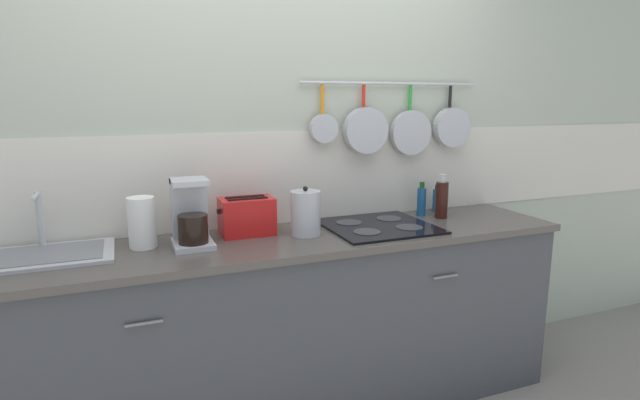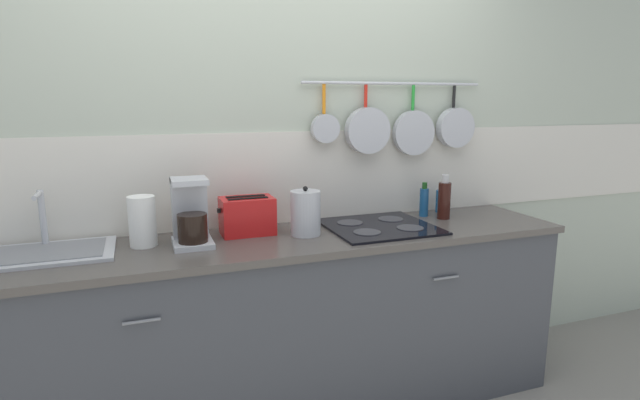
% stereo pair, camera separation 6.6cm
% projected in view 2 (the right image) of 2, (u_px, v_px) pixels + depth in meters
% --- Properties ---
extents(wall_back, '(7.20, 0.14, 2.60)m').
position_uv_depth(wall_back, '(273.00, 157.00, 2.62)').
color(wall_back, '#B2BCA8').
rests_on(wall_back, ground_plane).
extents(cabinet_base, '(2.77, 0.56, 0.89)m').
position_uv_depth(cabinet_base, '(292.00, 331.00, 2.48)').
color(cabinet_base, '#3F4247').
rests_on(cabinet_base, ground_plane).
extents(countertop, '(2.81, 0.58, 0.03)m').
position_uv_depth(countertop, '(291.00, 241.00, 2.39)').
color(countertop, '#4C4742').
rests_on(countertop, cabinet_base).
extents(sink_basin, '(0.58, 0.37, 0.26)m').
position_uv_depth(sink_basin, '(41.00, 251.00, 2.10)').
color(sink_basin, '#B7BABF').
rests_on(sink_basin, countertop).
extents(paper_towel_roll, '(0.12, 0.12, 0.23)m').
position_uv_depth(paper_towel_roll, '(142.00, 221.00, 2.22)').
color(paper_towel_roll, white).
rests_on(paper_towel_roll, countertop).
extents(coffee_maker, '(0.17, 0.21, 0.30)m').
position_uv_depth(coffee_maker, '(191.00, 217.00, 2.26)').
color(coffee_maker, '#B7BABF').
rests_on(coffee_maker, countertop).
extents(toaster, '(0.27, 0.17, 0.18)m').
position_uv_depth(toaster, '(247.00, 216.00, 2.43)').
color(toaster, red).
rests_on(toaster, countertop).
extents(kettle, '(0.15, 0.15, 0.24)m').
position_uv_depth(kettle, '(305.00, 213.00, 2.41)').
color(kettle, '#B7BABF').
rests_on(kettle, countertop).
extents(cooktop, '(0.53, 0.51, 0.01)m').
position_uv_depth(cooktop, '(379.00, 226.00, 2.57)').
color(cooktop, black).
rests_on(cooktop, countertop).
extents(bottle_cooking_wine, '(0.05, 0.05, 0.19)m').
position_uv_depth(bottle_cooking_wine, '(424.00, 201.00, 2.80)').
color(bottle_cooking_wine, navy).
rests_on(bottle_cooking_wine, countertop).
extents(bottle_dish_soap, '(0.07, 0.07, 0.25)m').
position_uv_depth(bottle_dish_soap, '(444.00, 199.00, 2.74)').
color(bottle_dish_soap, '#33140F').
rests_on(bottle_dish_soap, countertop).
extents(bottle_hot_sauce, '(0.06, 0.06, 0.16)m').
position_uv_depth(bottle_hot_sauce, '(440.00, 200.00, 2.91)').
color(bottle_hot_sauce, navy).
rests_on(bottle_hot_sauce, countertop).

